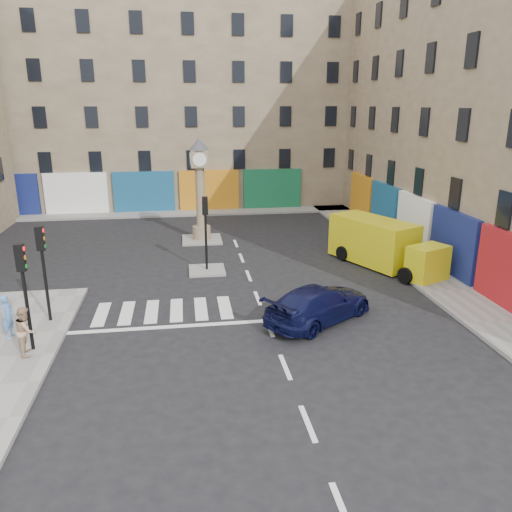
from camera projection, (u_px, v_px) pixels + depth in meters
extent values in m
plane|color=black|center=(274.00, 339.00, 17.98)|extent=(120.00, 120.00, 0.00)
cube|color=gray|center=(392.00, 250.00, 28.63)|extent=(2.60, 30.00, 0.15)
cube|color=gray|center=(171.00, 213.00, 38.40)|extent=(32.00, 2.40, 0.15)
cube|color=gray|center=(207.00, 270.00, 25.25)|extent=(1.80, 1.80, 0.12)
cube|color=gray|center=(202.00, 240.00, 30.93)|extent=(2.40, 2.40, 0.12)
cube|color=gray|center=(167.00, 99.00, 41.42)|extent=(32.00, 10.00, 17.00)
cylinder|color=black|center=(28.00, 311.00, 16.56)|extent=(0.12, 0.12, 2.80)
cube|color=black|center=(20.00, 258.00, 16.02)|extent=(0.28, 0.22, 0.90)
cylinder|color=black|center=(46.00, 286.00, 18.83)|extent=(0.12, 0.12, 2.80)
cube|color=black|center=(40.00, 239.00, 18.29)|extent=(0.28, 0.22, 0.90)
cylinder|color=black|center=(206.00, 242.00, 24.82)|extent=(0.12, 0.12, 2.80)
cube|color=black|center=(205.00, 206.00, 24.28)|extent=(0.28, 0.22, 0.90)
cylinder|color=#9A8365|center=(202.00, 232.00, 30.79)|extent=(1.10, 1.10, 0.80)
cylinder|color=#9A8365|center=(201.00, 197.00, 30.15)|extent=(0.56, 0.56, 3.60)
cube|color=#9A8365|center=(199.00, 159.00, 29.48)|extent=(1.00, 1.00, 1.00)
cylinder|color=white|center=(200.00, 160.00, 28.98)|extent=(0.80, 0.06, 0.80)
cone|color=#333338|center=(199.00, 144.00, 29.23)|extent=(1.20, 1.20, 0.70)
imported|color=black|center=(319.00, 304.00, 19.33)|extent=(5.15, 4.43, 1.42)
cube|color=yellow|center=(373.00, 240.00, 26.25)|extent=(3.76, 5.15, 2.28)
cube|color=yellow|center=(427.00, 263.00, 23.46)|extent=(2.21, 1.86, 1.69)
cube|color=black|center=(429.00, 256.00, 23.31)|extent=(1.90, 1.51, 0.69)
cylinder|color=black|center=(405.00, 276.00, 23.43)|extent=(0.55, 0.82, 0.79)
cylinder|color=black|center=(433.00, 268.00, 24.45)|extent=(0.55, 0.82, 0.79)
cylinder|color=black|center=(342.00, 253.00, 26.94)|extent=(0.55, 0.82, 0.79)
cylinder|color=black|center=(369.00, 248.00, 27.96)|extent=(0.55, 0.82, 0.79)
imported|color=#5684C6|center=(8.00, 316.00, 17.60)|extent=(0.50, 0.65, 1.60)
imported|color=tan|center=(26.00, 331.00, 16.44)|extent=(0.77, 0.91, 1.65)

